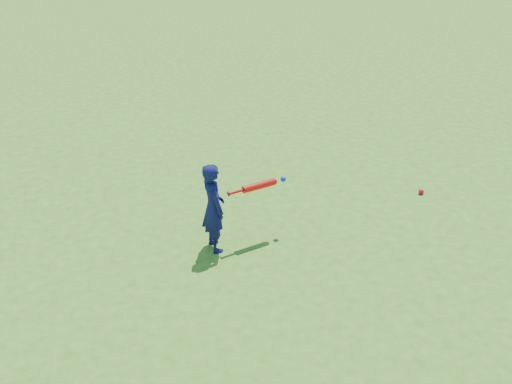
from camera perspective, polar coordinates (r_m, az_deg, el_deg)
ground at (r=6.48m, az=-5.56°, el=-2.91°), size 80.00×80.00×0.00m
child at (r=5.76m, az=-4.29°, el=-1.55°), size 0.31×0.40×0.97m
ground_ball_red at (r=7.29m, az=16.19°, el=0.04°), size 0.07×0.07×0.07m
bat_swing at (r=5.89m, az=0.51°, el=0.71°), size 0.66×0.27×0.08m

